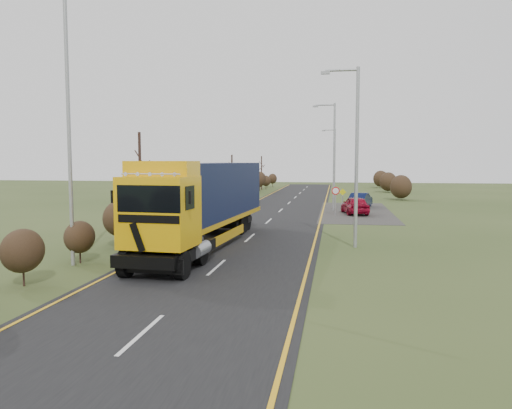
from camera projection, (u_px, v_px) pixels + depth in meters
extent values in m
plane|color=#33441D|center=(236.00, 251.00, 24.41)|extent=(160.00, 160.00, 0.00)
cube|color=black|center=(265.00, 225.00, 34.24)|extent=(8.00, 120.00, 0.02)
cube|color=#2D2B28|center=(356.00, 212.00, 43.05)|extent=(6.00, 18.00, 0.02)
cube|color=gold|center=(212.00, 223.00, 34.82)|extent=(0.12, 116.00, 0.01)
cube|color=gold|center=(319.00, 226.00, 33.65)|extent=(0.12, 116.00, 0.01)
cube|color=silver|center=(142.00, 333.00, 12.60)|extent=(0.12, 3.00, 0.01)
cube|color=silver|center=(217.00, 267.00, 20.47)|extent=(0.12, 3.00, 0.01)
cube|color=silver|center=(250.00, 238.00, 28.34)|extent=(0.12, 3.00, 0.01)
cube|color=silver|center=(269.00, 221.00, 36.21)|extent=(0.12, 3.00, 0.01)
cube|color=silver|center=(281.00, 210.00, 44.07)|extent=(0.12, 3.00, 0.01)
cube|color=silver|center=(289.00, 203.00, 51.94)|extent=(0.12, 3.00, 0.01)
cube|color=silver|center=(295.00, 197.00, 59.81)|extent=(0.12, 3.00, 0.01)
cube|color=silver|center=(300.00, 193.00, 67.68)|extent=(0.12, 3.00, 0.01)
cube|color=silver|center=(304.00, 190.00, 75.55)|extent=(0.12, 3.00, 0.01)
cube|color=silver|center=(307.00, 187.00, 83.42)|extent=(0.12, 3.00, 0.01)
ellipsoid|color=black|center=(23.00, 251.00, 17.37)|extent=(1.34, 1.74, 1.54)
ellipsoid|color=black|center=(80.00, 237.00, 21.32)|extent=(1.21, 1.57, 1.39)
ellipsoid|color=black|center=(120.00, 218.00, 25.22)|extent=(1.58, 2.06, 1.82)
ellipsoid|color=black|center=(149.00, 205.00, 29.12)|extent=(1.96, 2.55, 2.25)
ellipsoid|color=black|center=(171.00, 201.00, 33.08)|extent=(1.83, 2.38, 2.10)
ellipsoid|color=black|center=(189.00, 203.00, 37.04)|extent=(1.37, 1.78, 1.57)
ellipsoid|color=black|center=(202.00, 201.00, 41.00)|extent=(1.20, 1.56, 1.38)
ellipsoid|color=black|center=(215.00, 193.00, 44.89)|extent=(1.55, 2.02, 1.78)
ellipsoid|color=black|center=(223.00, 187.00, 48.81)|extent=(1.95, 2.53, 2.24)
ellipsoid|color=black|center=(234.00, 186.00, 52.73)|extent=(1.85, 2.41, 2.13)
ellipsoid|color=black|center=(239.00, 188.00, 56.73)|extent=(1.40, 1.81, 1.61)
ellipsoid|color=black|center=(247.00, 188.00, 60.64)|extent=(1.19, 1.55, 1.37)
ellipsoid|color=black|center=(251.00, 184.00, 64.60)|extent=(1.52, 1.97, 1.75)
ellipsoid|color=black|center=(258.00, 180.00, 68.45)|extent=(1.93, 2.51, 2.22)
ellipsoid|color=black|center=(260.00, 179.00, 72.44)|extent=(1.88, 2.44, 2.16)
ellipsoid|color=black|center=(266.00, 181.00, 76.36)|extent=(1.43, 1.85, 1.64)
ellipsoid|color=black|center=(267.00, 181.00, 80.37)|extent=(1.19, 1.55, 1.37)
ellipsoid|color=black|center=(273.00, 179.00, 84.22)|extent=(1.49, 1.93, 1.71)
cylinder|color=#301E18|center=(140.00, 184.00, 29.10)|extent=(0.18, 0.18, 6.05)
cylinder|color=#301E18|center=(232.00, 178.00, 54.72)|extent=(0.18, 0.18, 5.06)
cylinder|color=#301E18|center=(262.00, 173.00, 76.35)|extent=(0.18, 0.18, 5.15)
cube|color=black|center=(168.00, 251.00, 20.16)|extent=(2.83, 4.95, 0.47)
cube|color=#E4A709|center=(160.00, 212.00, 19.09)|extent=(2.76, 2.47, 2.70)
cube|color=black|center=(150.00, 266.00, 18.18)|extent=(2.60, 0.31, 0.57)
cube|color=black|center=(137.00, 237.00, 18.10)|extent=(0.63, 0.06, 1.12)
cube|color=black|center=(160.00, 238.00, 17.96)|extent=(0.63, 0.06, 1.12)
cube|color=black|center=(148.00, 199.00, 17.93)|extent=(2.44, 0.23, 0.99)
cube|color=black|center=(148.00, 219.00, 17.97)|extent=(2.39, 0.20, 0.29)
cube|color=#E4A709|center=(162.00, 168.00, 19.30)|extent=(2.70, 1.64, 0.58)
cylinder|color=silver|center=(150.00, 174.00, 18.09)|extent=(2.29, 0.22, 0.06)
cube|color=black|center=(112.00, 197.00, 18.40)|extent=(0.09, 0.13, 0.47)
cube|color=black|center=(190.00, 197.00, 17.93)|extent=(0.09, 0.13, 0.47)
cylinder|color=gray|center=(144.00, 248.00, 20.75)|extent=(0.68, 1.39, 0.58)
cylinder|color=gray|center=(200.00, 249.00, 20.38)|extent=(0.68, 1.39, 0.58)
cube|color=gold|center=(210.00, 219.00, 26.76)|extent=(3.52, 13.26, 0.25)
cube|color=black|center=(210.00, 190.00, 26.63)|extent=(3.47, 12.84, 2.86)
cube|color=#0E1C3B|center=(234.00, 184.00, 32.89)|extent=(2.58, 0.24, 2.86)
cube|color=#0E1C3B|center=(171.00, 199.00, 20.37)|extent=(2.58, 0.24, 2.86)
cube|color=black|center=(226.00, 221.00, 30.70)|extent=(2.65, 3.90, 0.36)
cube|color=gold|center=(181.00, 234.00, 26.00)|extent=(0.45, 5.71, 0.47)
cube|color=gold|center=(229.00, 235.00, 25.60)|extent=(0.45, 5.71, 0.47)
cylinder|color=black|center=(126.00, 263.00, 18.71)|extent=(0.41, 1.10, 1.08)
cylinder|color=black|center=(182.00, 265.00, 18.37)|extent=(0.41, 1.10, 1.08)
cylinder|color=black|center=(151.00, 251.00, 21.27)|extent=(0.41, 1.10, 1.08)
cylinder|color=black|center=(201.00, 253.00, 20.92)|extent=(0.41, 1.10, 1.08)
cylinder|color=black|center=(205.00, 225.00, 29.97)|extent=(0.41, 1.10, 1.08)
cylinder|color=black|center=(240.00, 226.00, 29.62)|extent=(0.41, 1.10, 1.08)
cylinder|color=black|center=(209.00, 223.00, 30.99)|extent=(0.41, 1.10, 1.08)
cylinder|color=black|center=(244.00, 224.00, 30.64)|extent=(0.41, 1.10, 1.08)
cylinder|color=black|center=(213.00, 221.00, 32.01)|extent=(0.41, 1.10, 1.08)
cylinder|color=black|center=(247.00, 222.00, 31.67)|extent=(0.41, 1.10, 1.08)
imported|color=maroon|center=(355.00, 205.00, 41.03)|extent=(2.46, 4.54, 1.46)
imported|color=#091133|center=(361.00, 200.00, 46.93)|extent=(2.51, 4.47, 1.40)
cylinder|color=#96989B|center=(357.00, 158.00, 24.93)|extent=(0.18, 0.18, 9.01)
cylinder|color=#96989B|center=(342.00, 70.00, 24.68)|extent=(1.60, 0.12, 0.12)
cube|color=#96989B|center=(325.00, 73.00, 24.81)|extent=(0.45, 0.18, 0.14)
cylinder|color=#96989B|center=(334.00, 157.00, 43.74)|extent=(0.18, 0.18, 9.41)
cylinder|color=#96989B|center=(325.00, 105.00, 43.47)|extent=(1.67, 0.12, 0.12)
cube|color=#96989B|center=(315.00, 106.00, 43.61)|extent=(0.47, 0.19, 0.15)
cylinder|color=#96989B|center=(335.00, 161.00, 66.32)|extent=(0.18, 0.18, 8.62)
cylinder|color=#96989B|center=(329.00, 130.00, 66.08)|extent=(1.53, 0.12, 0.12)
cube|color=#96989B|center=(324.00, 131.00, 66.21)|extent=(0.43, 0.17, 0.13)
cylinder|color=#96989B|center=(69.00, 132.00, 20.51)|extent=(0.16, 0.16, 11.13)
cylinder|color=#96989B|center=(335.00, 203.00, 40.01)|extent=(0.08, 0.08, 1.99)
cylinder|color=red|center=(336.00, 191.00, 39.89)|extent=(0.64, 0.04, 0.64)
cylinder|color=white|center=(336.00, 191.00, 39.87)|extent=(0.48, 0.02, 0.48)
cylinder|color=#96989B|center=(342.00, 200.00, 47.60)|extent=(0.08, 0.08, 1.33)
cube|color=yellow|center=(343.00, 192.00, 47.48)|extent=(0.67, 0.04, 0.67)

